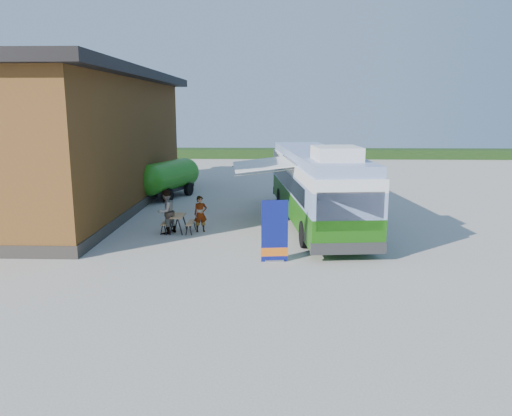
{
  "coord_description": "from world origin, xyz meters",
  "views": [
    {
      "loc": [
        0.72,
        -17.47,
        5.51
      ],
      "look_at": [
        0.04,
        2.86,
        1.4
      ],
      "focal_mm": 35.0,
      "sensor_mm": 36.0,
      "label": 1
    }
  ],
  "objects_px": {
    "person_b": "(166,212)",
    "slurry_tanker": "(168,177)",
    "person_a": "(201,214)",
    "banner": "(275,237)",
    "bus": "(316,184)",
    "picnic_table": "(178,220)"
  },
  "relations": [
    {
      "from": "banner",
      "to": "bus",
      "type": "bearing_deg",
      "value": 66.38
    },
    {
      "from": "person_a",
      "to": "person_b",
      "type": "height_order",
      "value": "person_b"
    },
    {
      "from": "person_b",
      "to": "person_a",
      "type": "bearing_deg",
      "value": 133.13
    },
    {
      "from": "slurry_tanker",
      "to": "person_a",
      "type": "bearing_deg",
      "value": -49.41
    },
    {
      "from": "bus",
      "to": "banner",
      "type": "distance_m",
      "value": 6.67
    },
    {
      "from": "person_b",
      "to": "slurry_tanker",
      "type": "distance_m",
      "value": 9.01
    },
    {
      "from": "person_b",
      "to": "slurry_tanker",
      "type": "height_order",
      "value": "slurry_tanker"
    },
    {
      "from": "person_b",
      "to": "slurry_tanker",
      "type": "relative_size",
      "value": 0.34
    },
    {
      "from": "banner",
      "to": "picnic_table",
      "type": "distance_m",
      "value": 6.02
    },
    {
      "from": "bus",
      "to": "person_a",
      "type": "distance_m",
      "value": 5.76
    },
    {
      "from": "person_b",
      "to": "slurry_tanker",
      "type": "bearing_deg",
      "value": -139.62
    },
    {
      "from": "bus",
      "to": "slurry_tanker",
      "type": "xyz_separation_m",
      "value": [
        -8.51,
        6.55,
        -0.6
      ]
    },
    {
      "from": "person_a",
      "to": "slurry_tanker",
      "type": "relative_size",
      "value": 0.28
    },
    {
      "from": "banner",
      "to": "person_a",
      "type": "bearing_deg",
      "value": 121.34
    },
    {
      "from": "banner",
      "to": "person_a",
      "type": "relative_size",
      "value": 1.39
    },
    {
      "from": "picnic_table",
      "to": "slurry_tanker",
      "type": "bearing_deg",
      "value": 105.64
    },
    {
      "from": "bus",
      "to": "banner",
      "type": "bearing_deg",
      "value": -113.62
    },
    {
      "from": "bus",
      "to": "picnic_table",
      "type": "distance_m",
      "value": 6.77
    },
    {
      "from": "picnic_table",
      "to": "slurry_tanker",
      "type": "relative_size",
      "value": 0.24
    },
    {
      "from": "picnic_table",
      "to": "person_a",
      "type": "distance_m",
      "value": 1.03
    },
    {
      "from": "picnic_table",
      "to": "person_b",
      "type": "relative_size",
      "value": 0.71
    },
    {
      "from": "bus",
      "to": "person_b",
      "type": "relative_size",
      "value": 6.7
    }
  ]
}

